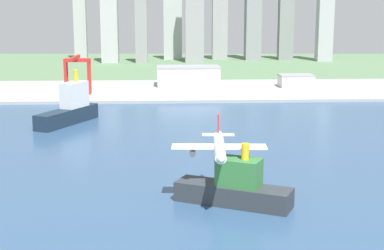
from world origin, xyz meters
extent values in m
plane|color=#547550|center=(0.00, 300.00, 0.00)|extent=(2400.00, 2400.00, 0.00)
cube|color=#2D4C70|center=(0.00, 240.00, 0.07)|extent=(840.00, 360.00, 0.15)
cube|color=#969A9B|center=(0.00, 490.00, 1.25)|extent=(840.00, 140.00, 2.50)
cylinder|color=white|center=(-0.35, 173.44, 23.08)|extent=(6.89, 39.29, 4.24)
cone|color=white|center=(-1.80, 152.25, 23.08)|extent=(4.33, 4.93, 4.03)
cube|color=white|center=(-0.22, 175.39, 22.45)|extent=(38.37, 11.16, 0.50)
cube|color=red|center=(0.85, 190.99, 27.75)|extent=(0.82, 4.71, 10.17)
cube|color=white|center=(0.85, 190.99, 23.93)|extent=(13.89, 5.22, 0.36)
cylinder|color=#4C4F54|center=(10.28, 173.50, 20.12)|extent=(2.70, 5.62, 2.33)
cylinder|color=#4C4F54|center=(-10.88, 174.94, 20.12)|extent=(2.70, 5.62, 2.33)
cube|color=#2D3338|center=(5.00, 170.07, 4.12)|extent=(47.15, 31.69, 7.93)
cube|color=#337238|center=(7.08, 169.05, 13.54)|extent=(19.62, 16.78, 10.91)
cylinder|color=yellow|center=(9.16, 168.02, 22.16)|extent=(2.99, 2.99, 6.34)
cube|color=#192838|center=(-87.12, 337.73, 5.25)|extent=(36.21, 57.17, 10.20)
cube|color=silver|center=(-83.11, 345.83, 18.96)|extent=(18.06, 23.07, 17.23)
cylinder|color=yellow|center=(-81.82, 348.42, 31.65)|extent=(2.80, 2.80, 8.16)
cube|color=red|center=(-107.48, 457.35, 16.81)|extent=(2.20, 2.20, 28.62)
cube|color=red|center=(-87.39, 457.35, 16.81)|extent=(2.20, 2.20, 28.62)
cube|color=red|center=(-107.48, 465.35, 16.81)|extent=(2.20, 2.20, 28.62)
cube|color=red|center=(-87.39, 465.35, 16.81)|extent=(2.20, 2.20, 28.62)
cube|color=red|center=(-97.44, 461.35, 32.52)|extent=(22.49, 10.00, 2.80)
cube|color=red|center=(-97.44, 449.52, 35.32)|extent=(2.60, 47.30, 2.60)
cube|color=white|center=(2.20, 514.84, 11.36)|extent=(59.92, 33.33, 17.72)
cube|color=gray|center=(2.20, 514.84, 20.82)|extent=(61.12, 33.99, 1.20)
cube|color=silver|center=(105.82, 500.31, 7.83)|extent=(31.83, 22.77, 10.66)
cube|color=gray|center=(105.82, 500.31, 13.76)|extent=(32.47, 23.22, 1.20)
cube|color=#A8A8A8|center=(-147.25, 845.57, 63.99)|extent=(18.45, 14.60, 127.97)
cube|color=#AAA8AE|center=(-98.56, 797.05, 53.14)|extent=(23.79, 26.95, 106.29)
cube|color=gray|center=(-53.15, 790.87, 50.95)|extent=(16.88, 18.96, 101.91)
cube|color=#AAB0B0|center=(-7.08, 848.08, 48.61)|extent=(27.88, 20.16, 97.23)
cube|color=gray|center=(23.25, 791.55, 64.86)|extent=(26.68, 15.15, 129.72)
cube|color=#949499|center=(64.93, 843.65, 55.07)|extent=(22.97, 16.22, 110.14)
cube|color=gray|center=(114.11, 832.59, 69.77)|extent=(22.87, 26.71, 139.54)
cube|color=gray|center=(164.17, 830.44, 51.06)|extent=(21.79, 17.24, 102.12)
cube|color=#A2A4AB|center=(216.79, 804.25, 70.58)|extent=(22.18, 19.34, 141.16)
camera|label=1|loc=(-22.23, -47.28, 76.36)|focal=53.92mm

